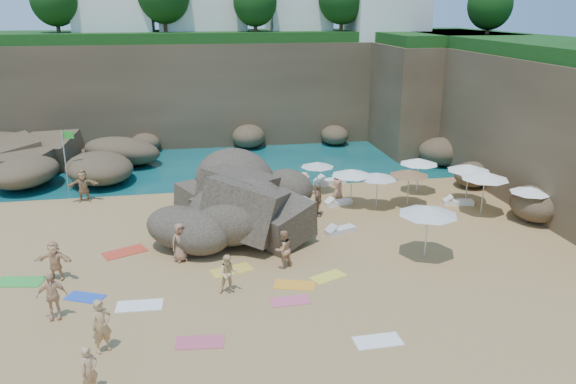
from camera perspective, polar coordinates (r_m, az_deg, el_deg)
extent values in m
plane|color=tan|center=(25.42, -3.26, -6.65)|extent=(120.00, 120.00, 0.00)
plane|color=#0C4751|center=(54.02, -7.25, 6.78)|extent=(120.00, 120.00, 0.00)
cube|color=brown|center=(48.58, -4.70, 10.35)|extent=(44.00, 8.00, 8.00)
cube|color=brown|center=(38.33, 24.58, 6.60)|extent=(8.00, 30.00, 8.00)
cube|color=brown|center=(47.66, 14.46, 9.68)|extent=(10.00, 12.00, 8.00)
cube|color=white|center=(49.17, -17.30, 17.62)|extent=(6.00, 5.00, 5.50)
cube|color=white|center=(49.83, 1.00, 18.11)|extent=(5.00, 5.00, 5.00)
cube|color=white|center=(49.76, 9.84, 18.43)|extent=(6.00, 6.00, 6.00)
sphere|color=#11380F|center=(46.23, -3.37, 18.73)|extent=(3.42, 3.42, 3.42)
sphere|color=#11380F|center=(44.52, 19.84, 17.44)|extent=(3.15, 3.15, 3.15)
cylinder|color=white|center=(55.59, -26.44, 8.49)|extent=(0.10, 0.10, 6.00)
cylinder|color=white|center=(55.20, -24.94, 8.64)|extent=(0.10, 0.10, 6.00)
cylinder|color=white|center=(54.84, -23.41, 8.78)|extent=(0.10, 0.10, 6.00)
cylinder|color=silver|center=(36.29, -21.69, 2.95)|extent=(0.08, 0.08, 3.78)
cube|color=green|center=(35.87, -21.41, 5.42)|extent=(0.64, 0.24, 0.42)
cylinder|color=silver|center=(33.81, 2.98, 1.43)|extent=(0.05, 0.05, 1.79)
cone|color=silver|center=(33.58, 3.00, 2.82)|extent=(2.01, 2.01, 0.31)
cylinder|color=silver|center=(31.45, 9.01, 0.05)|extent=(0.06, 0.06, 1.94)
cone|color=silver|center=(31.18, 9.09, 1.65)|extent=(2.17, 2.17, 0.33)
cylinder|color=silver|center=(31.54, 6.45, 0.32)|extent=(0.06, 0.06, 2.04)
cone|color=white|center=(31.25, 6.51, 2.01)|extent=(2.29, 2.29, 0.35)
cylinder|color=silver|center=(31.87, 19.19, -0.24)|extent=(0.07, 0.07, 2.25)
cone|color=white|center=(31.56, 19.39, 1.60)|extent=(2.52, 2.52, 0.38)
cylinder|color=silver|center=(33.45, 17.73, 0.70)|extent=(0.06, 0.06, 2.16)
cone|color=white|center=(33.16, 17.90, 2.38)|extent=(2.42, 2.42, 0.37)
cylinder|color=silver|center=(26.83, 0.26, -2.76)|extent=(0.06, 0.06, 2.13)
cone|color=silver|center=(26.48, 0.26, -0.71)|extent=(2.39, 2.39, 0.36)
cylinder|color=silver|center=(32.15, 12.10, 0.32)|extent=(0.06, 0.06, 1.99)
cone|color=red|center=(31.88, 12.21, 1.94)|extent=(2.24, 2.24, 0.34)
cylinder|color=silver|center=(34.51, 13.06, 1.53)|extent=(0.06, 0.06, 2.03)
cone|color=white|center=(34.25, 13.17, 3.07)|extent=(2.27, 2.27, 0.35)
cylinder|color=silver|center=(31.58, 23.22, -1.30)|extent=(0.05, 0.05, 1.83)
cone|color=white|center=(31.32, 23.42, 0.20)|extent=(2.05, 2.05, 0.31)
cylinder|color=silver|center=(25.61, 13.87, -4.14)|extent=(0.07, 0.07, 2.33)
cone|color=silver|center=(25.22, 14.06, -1.81)|extent=(2.61, 2.61, 0.40)
cube|color=silver|center=(31.58, -0.74, -1.25)|extent=(1.70, 0.77, 0.25)
cube|color=white|center=(35.61, 4.26, 1.05)|extent=(2.14, 1.15, 0.32)
cube|color=white|center=(31.96, 5.11, -1.09)|extent=(1.68, 0.93, 0.25)
cube|color=white|center=(31.01, -2.78, -1.67)|extent=(1.62, 0.87, 0.24)
cube|color=white|center=(33.32, 16.89, -1.01)|extent=(1.75, 0.87, 0.26)
cube|color=silver|center=(28.08, 5.34, -3.91)|extent=(1.72, 1.13, 0.25)
cube|color=#CB4F64|center=(19.72, -8.95, -14.83)|extent=(1.69, 0.99, 0.03)
cube|color=green|center=(25.69, -25.57, -8.23)|extent=(2.00, 1.25, 0.03)
cube|color=yellow|center=(24.30, -5.74, -7.91)|extent=(1.92, 1.35, 0.03)
cube|color=white|center=(22.27, -14.85, -11.09)|extent=(1.76, 0.94, 0.03)
cube|color=red|center=(26.92, -16.26, -5.88)|extent=(2.13, 1.66, 0.03)
cube|color=blue|center=(23.46, -19.92, -10.03)|extent=(1.65, 1.28, 0.03)
cube|color=#DC5577|center=(21.86, 0.21, -11.01)|extent=(1.49, 0.77, 0.03)
cube|color=#FFA228|center=(23.00, 0.66, -9.42)|extent=(1.81, 1.28, 0.03)
cube|color=green|center=(28.52, -12.40, -4.16)|extent=(1.59, 1.02, 0.03)
cube|color=yellow|center=(23.72, 4.12, -8.56)|extent=(1.64, 1.27, 0.03)
cube|color=white|center=(19.78, 9.11, -14.72)|extent=(1.62, 0.85, 0.03)
imported|color=tan|center=(17.87, -19.53, -16.73)|extent=(0.65, 0.66, 1.54)
imported|color=tan|center=(24.14, -0.51, -5.82)|extent=(1.03, 0.96, 1.69)
imported|color=#E8B184|center=(31.73, 1.62, 0.39)|extent=(1.31, 0.88, 1.88)
imported|color=#926C49|center=(29.96, 3.09, -0.86)|extent=(0.86, 1.11, 1.76)
imported|color=tan|center=(32.77, 5.07, 0.68)|extent=(0.79, 0.91, 1.63)
imported|color=tan|center=(34.25, -20.10, 0.64)|extent=(1.82, 0.67, 1.92)
imported|color=#E0AD7F|center=(22.32, -22.63, -11.30)|extent=(1.18, 1.85, 0.43)
imported|color=#9A6A4D|center=(25.40, -10.81, -6.41)|extent=(1.55, 1.93, 0.46)
imported|color=tan|center=(25.23, -22.44, -7.76)|extent=(1.87, 1.96, 0.44)
imported|color=tan|center=(19.90, -18.20, -14.58)|extent=(1.51, 1.90, 0.44)
imported|color=#E1C080|center=(22.45, -6.02, -9.45)|extent=(0.80, 1.59, 0.59)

